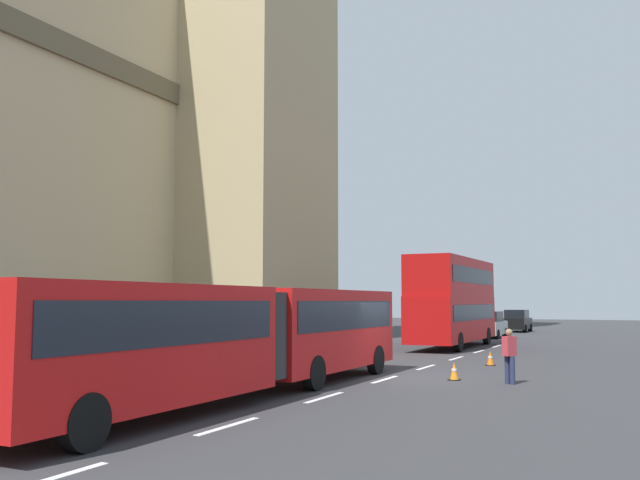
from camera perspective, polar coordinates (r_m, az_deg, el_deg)
ground_plane at (r=23.55m, az=6.31°, el=-11.33°), size 160.00×160.00×0.00m
lane_centre_marking at (r=26.97m, az=8.90°, el=-10.50°), size 39.00×0.16×0.01m
articulated_bus at (r=18.43m, az=-6.46°, el=-7.60°), size 16.74×2.54×2.90m
double_decker_bus at (r=38.84m, az=11.09°, el=-4.83°), size 10.57×2.54×4.90m
sedan_lead at (r=49.33m, az=14.00°, el=-6.92°), size 4.40×1.86×1.85m
sedan_trailing at (r=59.90m, az=16.24°, el=-6.53°), size 4.40×1.86×1.85m
traffic_cone_west at (r=22.75m, az=11.20°, el=-10.76°), size 0.36×0.36×0.58m
traffic_cone_middle at (r=28.19m, az=14.09°, el=-9.61°), size 0.36×0.36×0.58m
pedestrian_near_cones at (r=22.04m, az=15.61°, el=-9.21°), size 0.47×0.42×1.69m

